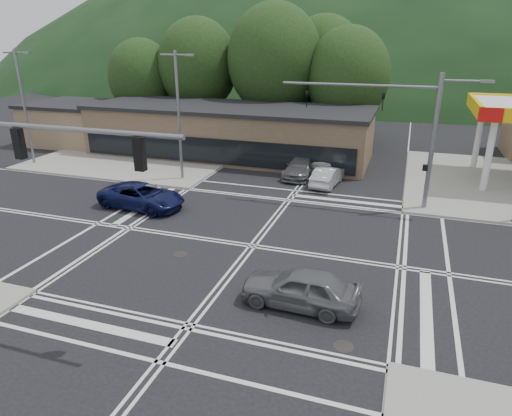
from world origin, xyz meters
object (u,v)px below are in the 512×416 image
(car_blue_west, at_px, (142,196))
(car_queue_a, at_px, (327,176))
(car_queue_b, at_px, (325,162))
(car_grey_center, at_px, (300,288))
(car_northbound, at_px, (301,167))

(car_blue_west, height_order, car_queue_a, car_blue_west)
(car_queue_a, bearing_deg, car_queue_b, -70.69)
(car_blue_west, distance_m, car_queue_a, 12.78)
(car_grey_center, height_order, car_queue_a, car_grey_center)
(car_blue_west, relative_size, car_queue_b, 1.17)
(car_grey_center, bearing_deg, car_queue_b, -170.37)
(car_blue_west, xyz_separation_m, car_northbound, (7.67, 9.66, -0.04))
(car_northbound, bearing_deg, car_queue_a, -34.83)
(car_queue_b, bearing_deg, car_grey_center, 98.32)
(car_blue_west, distance_m, car_queue_b, 14.61)
(car_blue_west, height_order, car_queue_b, car_queue_b)
(car_blue_west, xyz_separation_m, car_grey_center, (11.68, -7.54, 0.04))
(car_queue_b, height_order, car_northbound, car_queue_b)
(car_grey_center, xyz_separation_m, car_northbound, (-4.00, 17.19, -0.08))
(car_blue_west, xyz_separation_m, car_queue_a, (9.95, 8.03, -0.07))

